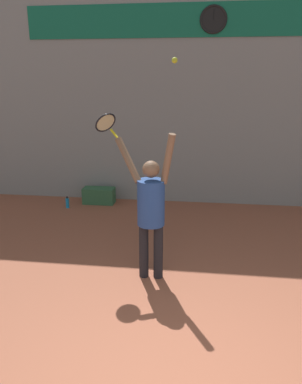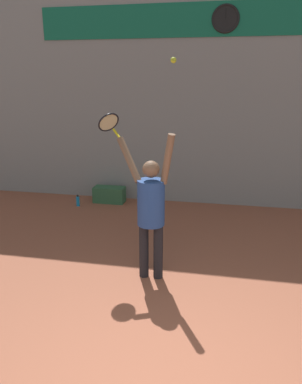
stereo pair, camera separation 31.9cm
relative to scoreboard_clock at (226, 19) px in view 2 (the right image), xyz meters
The scene contains 8 objects.
back_wall 1.30m from the scoreboard_clock, 163.64° to the left, with size 18.00×0.10×5.00m.
sponsor_banner 0.27m from the scoreboard_clock, behind, with size 7.05×0.02×0.64m.
scoreboard_clock is the anchor object (origin of this frame).
tennis_player 4.41m from the scoreboard_clock, 103.17° to the right, with size 0.87×0.50×2.03m.
tennis_racket 3.70m from the scoreboard_clock, 116.50° to the right, with size 0.41×0.39×0.34m.
tennis_ball 3.69m from the scoreboard_clock, 97.93° to the right, with size 0.07×0.07×0.07m.
water_bottle 4.75m from the scoreboard_clock, 166.28° to the right, with size 0.07×0.07×0.25m.
equipment_bag 4.31m from the scoreboard_clock, behind, with size 0.69×0.33×0.35m.
Camera 2 is at (0.41, -2.27, 2.66)m, focal length 35.00 mm.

